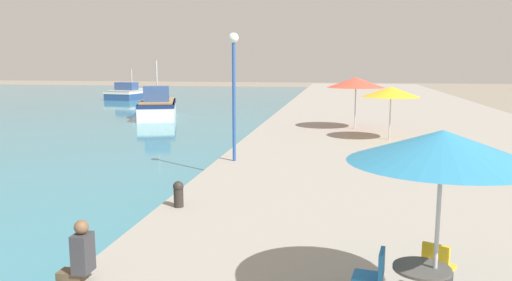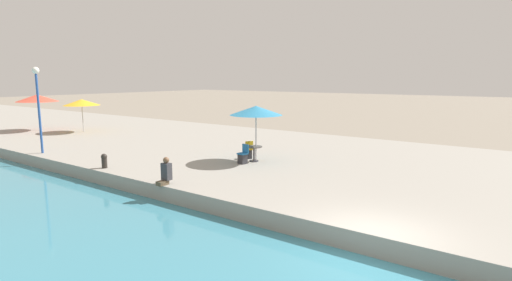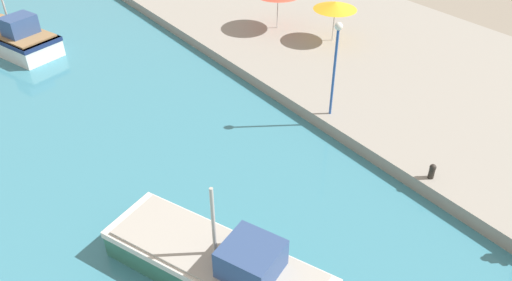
% 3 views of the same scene
% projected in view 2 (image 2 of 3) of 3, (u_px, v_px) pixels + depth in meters
% --- Properties ---
extents(ground_plane, '(200.00, 200.00, 0.00)m').
position_uv_depth(ground_plane, '(371.00, 258.00, 10.40)').
color(ground_plane, gray).
extents(quay_promenade, '(16.00, 90.00, 0.64)m').
position_uv_depth(quay_promenade, '(23.00, 123.00, 38.13)').
color(quay_promenade, gray).
rests_on(quay_promenade, ground_plane).
extents(cafe_umbrella_pink, '(2.53, 2.53, 2.68)m').
position_uv_depth(cafe_umbrella_pink, '(256.00, 111.00, 19.07)').
color(cafe_umbrella_pink, '#B7B7B7').
rests_on(cafe_umbrella_pink, quay_promenade).
extents(cafe_umbrella_white, '(2.60, 2.60, 2.42)m').
position_uv_depth(cafe_umbrella_white, '(82.00, 102.00, 29.38)').
color(cafe_umbrella_white, '#B7B7B7').
rests_on(cafe_umbrella_white, quay_promenade).
extents(cafe_umbrella_striped, '(3.02, 3.02, 2.72)m').
position_uv_depth(cafe_umbrella_striped, '(37.00, 98.00, 30.21)').
color(cafe_umbrella_striped, '#B7B7B7').
rests_on(cafe_umbrella_striped, quay_promenade).
extents(cafe_table, '(0.80, 0.80, 0.74)m').
position_uv_depth(cafe_table, '(254.00, 151.00, 19.23)').
color(cafe_table, '#333338').
rests_on(cafe_table, quay_promenade).
extents(cafe_chair_left, '(0.56, 0.57, 0.91)m').
position_uv_depth(cafe_chair_left, '(248.00, 152.00, 19.91)').
color(cafe_chair_left, '#2D2D33').
rests_on(cafe_chair_left, quay_promenade).
extents(cafe_chair_right, '(0.49, 0.47, 0.91)m').
position_uv_depth(cafe_chair_right, '(243.00, 157.00, 18.76)').
color(cafe_chair_right, '#2D2D33').
rests_on(cafe_chair_right, quay_promenade).
extents(person_at_quay, '(0.56, 0.36, 1.04)m').
position_uv_depth(person_at_quay, '(166.00, 172.00, 15.15)').
color(person_at_quay, brown).
rests_on(person_at_quay, quay_promenade).
extents(mooring_bollard, '(0.26, 0.26, 0.65)m').
position_uv_depth(mooring_bollard, '(104.00, 160.00, 17.85)').
color(mooring_bollard, '#2D2823').
rests_on(mooring_bollard, quay_promenade).
extents(lamppost, '(0.36, 0.36, 4.56)m').
position_uv_depth(lamppost, '(38.00, 95.00, 20.94)').
color(lamppost, '#28519E').
rests_on(lamppost, quay_promenade).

